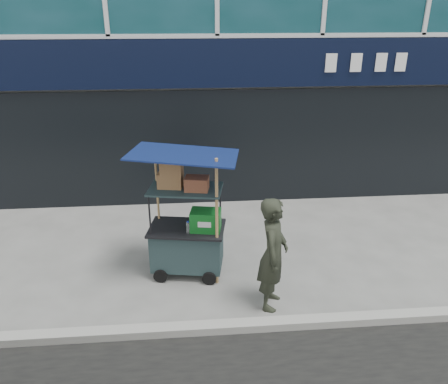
{
  "coord_description": "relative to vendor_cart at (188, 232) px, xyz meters",
  "views": [
    {
      "loc": [
        -0.61,
        -4.72,
        3.91
      ],
      "look_at": [
        -0.1,
        1.2,
        1.37
      ],
      "focal_mm": 35.0,
      "sensor_mm": 36.0,
      "label": 1
    }
  ],
  "objects": [
    {
      "name": "ground",
      "position": [
        0.66,
        -1.22,
        -0.72
      ],
      "size": [
        80.0,
        80.0,
        0.0
      ],
      "primitive_type": "plane",
      "color": "slate",
      "rests_on": "ground"
    },
    {
      "name": "curb",
      "position": [
        0.66,
        -1.42,
        -0.66
      ],
      "size": [
        80.0,
        0.18,
        0.12
      ],
      "primitive_type": "cube",
      "color": "#989890",
      "rests_on": "ground"
    },
    {
      "name": "vendor_cart",
      "position": [
        0.0,
        0.0,
        0.0
      ],
      "size": [
        1.67,
        1.31,
        2.05
      ],
      "rotation": [
        0.0,
        0.0,
        -0.17
      ],
      "color": "#1B2C2E",
      "rests_on": "ground"
    },
    {
      "name": "vendor_man",
      "position": [
        1.15,
        -0.92,
        0.1
      ],
      "size": [
        0.56,
        0.69,
        1.64
      ],
      "primitive_type": "imported",
      "rotation": [
        0.0,
        0.0,
        1.25
      ],
      "color": "#262A1F",
      "rests_on": "ground"
    }
  ]
}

